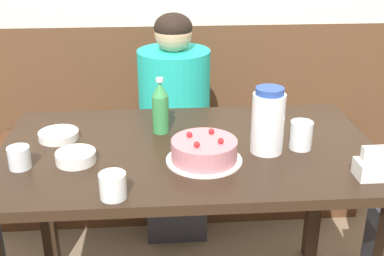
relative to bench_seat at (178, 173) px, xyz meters
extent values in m
cube|color=brown|center=(0.00, 0.22, 0.28)|extent=(4.80, 0.04, 0.99)
cube|color=#56331E|center=(0.00, 0.00, 0.00)|extent=(1.95, 0.38, 0.43)
cube|color=black|center=(0.00, -0.83, 0.54)|extent=(1.33, 0.78, 0.03)
cube|color=black|center=(-0.62, -0.49, 0.15)|extent=(0.06, 0.06, 0.73)
cube|color=black|center=(0.62, -0.49, 0.15)|extent=(0.06, 0.06, 0.73)
cylinder|color=white|center=(0.05, -0.95, 0.56)|extent=(0.26, 0.26, 0.01)
cylinder|color=#C67A84|center=(0.05, -0.95, 0.60)|extent=(0.22, 0.22, 0.07)
sphere|color=red|center=(0.00, -0.92, 0.64)|extent=(0.02, 0.02, 0.02)
sphere|color=red|center=(0.02, -1.00, 0.64)|extent=(0.02, 0.02, 0.02)
sphere|color=red|center=(0.10, -0.97, 0.64)|extent=(0.02, 0.02, 0.02)
sphere|color=red|center=(0.08, -0.89, 0.64)|extent=(0.02, 0.02, 0.02)
cylinder|color=white|center=(0.27, -0.89, 0.66)|extent=(0.11, 0.11, 0.21)
cylinder|color=#28479E|center=(0.27, -0.89, 0.78)|extent=(0.10, 0.10, 0.02)
cylinder|color=#388E4C|center=(-0.09, -0.69, 0.63)|extent=(0.06, 0.06, 0.14)
cone|color=#388E4C|center=(-0.09, -0.69, 0.73)|extent=(0.06, 0.06, 0.06)
cylinder|color=silver|center=(-0.09, -0.69, 0.76)|extent=(0.03, 0.03, 0.01)
cube|color=white|center=(0.56, -1.10, 0.58)|extent=(0.11, 0.08, 0.05)
cube|color=white|center=(0.56, -1.10, 0.64)|extent=(0.09, 0.03, 0.05)
cylinder|color=white|center=(-0.47, -0.73, 0.57)|extent=(0.15, 0.15, 0.03)
cylinder|color=white|center=(-0.38, -0.92, 0.57)|extent=(0.13, 0.13, 0.04)
cylinder|color=silver|center=(0.40, -0.87, 0.61)|extent=(0.08, 0.08, 0.10)
cylinder|color=silver|center=(-0.24, -1.16, 0.59)|extent=(0.08, 0.08, 0.08)
cylinder|color=silver|center=(-0.55, -0.95, 0.59)|extent=(0.07, 0.07, 0.07)
cube|color=#33333D|center=(-0.02, -0.18, 0.01)|extent=(0.30, 0.34, 0.45)
cylinder|color=#1EB2A3|center=(-0.02, -0.18, 0.49)|extent=(0.34, 0.34, 0.51)
sphere|color=tan|center=(-0.02, -0.18, 0.82)|extent=(0.17, 0.17, 0.17)
ellipsoid|color=black|center=(-0.02, -0.18, 0.85)|extent=(0.18, 0.18, 0.13)
camera|label=1|loc=(-0.10, -2.38, 1.29)|focal=45.00mm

